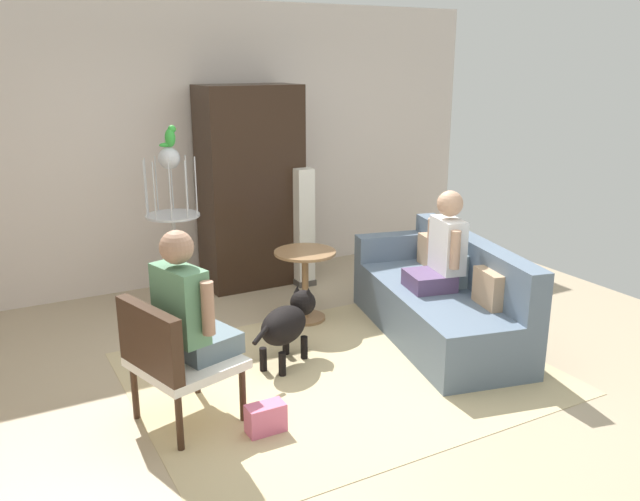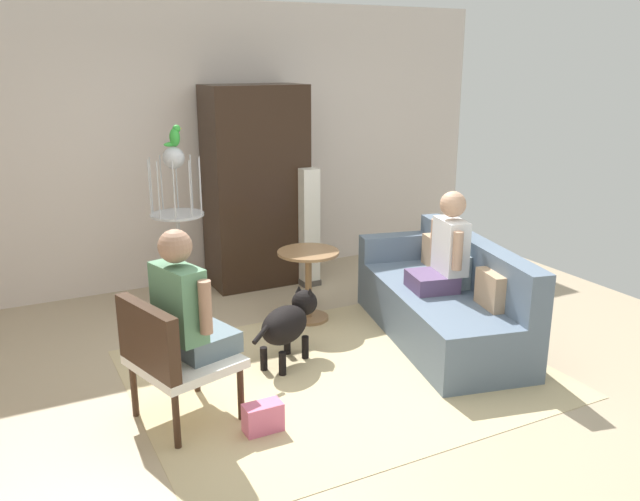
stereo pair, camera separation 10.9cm
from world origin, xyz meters
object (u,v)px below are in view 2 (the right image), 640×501
Objects in this scene: handbag at (263,418)px; parrot at (175,136)px; armchair at (169,353)px; column_lamp at (308,228)px; round_end_table at (308,277)px; person_on_armchair at (186,307)px; bird_cage_stand at (177,217)px; dog at (288,322)px; person_on_couch at (445,250)px; couch at (444,301)px; armoire_cabinet at (256,187)px.

parrot is at bearing 86.50° from handbag.
column_lamp reaches higher than armchair.
parrot is 1.72m from column_lamp.
round_end_table is at bearing 54.95° from handbag.
person_on_armchair is at bearing -141.14° from round_end_table.
bird_cage_stand is 1.26× the size of column_lamp.
round_end_table is 2.63× the size of handbag.
person_on_armchair is 0.69× the size of column_lamp.
dog is at bearing 56.18° from handbag.
column_lamp is at bearing 6.97° from bird_cage_stand.
person_on_couch is at bearing 7.51° from armchair.
column_lamp reaches higher than round_end_table.
parrot is (0.48, 1.85, 0.86)m from person_on_armchair.
round_end_table reaches higher than dog.
handbag is (-0.56, -0.84, -0.24)m from dog.
round_end_table is (-0.86, 0.85, 0.10)m from couch.
bird_cage_stand is at bearing 72.36° from armchair.
column_lamp is at bearing 57.92° from handbag.
person_on_armchair reaches higher than armchair.
round_end_table is 0.88m from dog.
dog is 3.73× the size of parrot.
person_on_couch is at bearing -41.47° from bird_cage_stand.
person_on_couch is 2.51m from parrot.
dog is (0.91, 0.45, -0.44)m from person_on_armchair.
person_on_couch is 4.34× the size of parrot.
person_on_armchair is 2.75m from column_lamp.
column_lamp is at bearing 58.87° from dog.
armoire_cabinet is (-0.00, 1.20, 0.61)m from round_end_table.
bird_cage_stand reaches higher than couch.
couch is at bearing -76.11° from column_lamp.
person_on_armchair reaches higher than couch.
bird_cage_stand is 6.25× the size of handbag.
person_on_couch is 2.12m from handbag.
person_on_armchair is at bearing -121.22° from armoire_cabinet.
column_lamp is (1.86, 2.02, -0.17)m from person_on_armchair.
armoire_cabinet is at bearing 111.59° from person_on_couch.
person_on_armchair is 0.55× the size of bird_cage_stand.
armchair is 2.87m from column_lamp.
column_lamp is (0.43, 0.87, 0.20)m from round_end_table.
parrot reaches higher than armchair.
person_on_couch is 2.38m from bird_cage_stand.
couch is 1.34× the size of bird_cage_stand.
parrot is at bearing 143.46° from round_end_table.
dog is 2.09m from armoire_cabinet.
bird_cage_stand is at bearing 139.62° from couch.
parrot reaches higher than person_on_couch.
bird_cage_stand is at bearing 138.53° from person_on_couch.
couch is 2.43× the size of armchair.
armoire_cabinet reaches higher than dog.
armoire_cabinet is at bearing 27.47° from bird_cage_stand.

